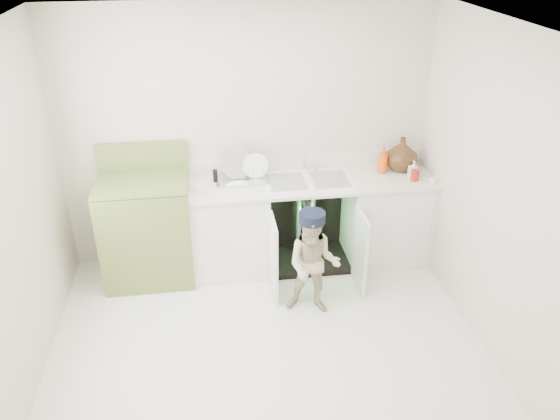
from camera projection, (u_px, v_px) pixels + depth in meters
The scene contains 5 objects.
ground at pixel (267, 346), 4.47m from camera, with size 3.50×3.50×0.00m, color beige.
room_shell at pixel (265, 213), 3.88m from camera, with size 6.00×5.50×1.26m.
counter_run at pixel (310, 219), 5.37m from camera, with size 2.44×1.02×1.23m.
avocado_stove at pixel (147, 228), 5.13m from camera, with size 0.82×0.65×1.27m.
repair_worker at pixel (313, 263), 4.66m from camera, with size 0.55×0.69×0.98m.
Camera 1 is at (-0.38, -3.39, 3.10)m, focal length 35.00 mm.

